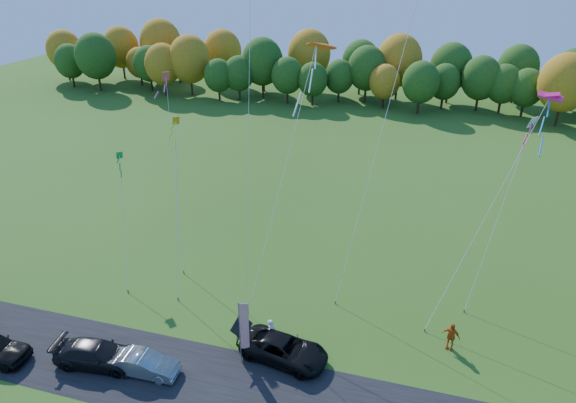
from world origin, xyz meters
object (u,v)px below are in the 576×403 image
(black_suv, at_px, (284,349))
(feather_flag, at_px, (243,326))
(person_east, at_px, (451,336))
(silver_sedan, at_px, (144,364))

(black_suv, xyz_separation_m, feather_flag, (-2.20, -0.82, 1.92))
(black_suv, height_order, person_east, person_east)
(silver_sedan, height_order, feather_flag, feather_flag)
(silver_sedan, bearing_deg, black_suv, -68.63)
(silver_sedan, xyz_separation_m, feather_flag, (5.18, 2.48, 2.00))
(person_east, relative_size, feather_flag, 0.43)
(black_suv, relative_size, silver_sedan, 1.32)
(black_suv, relative_size, feather_flag, 1.22)
(black_suv, relative_size, person_east, 2.84)
(person_east, bearing_deg, feather_flag, -142.25)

